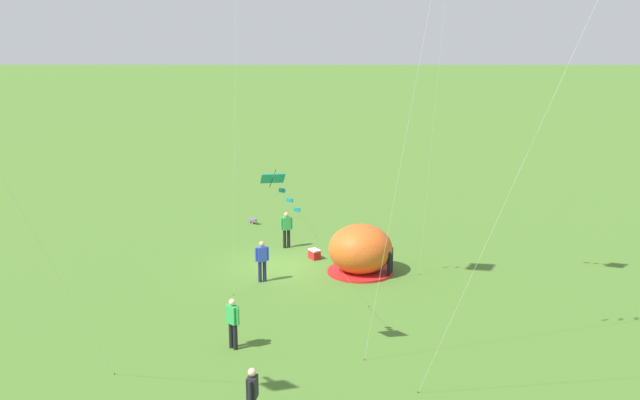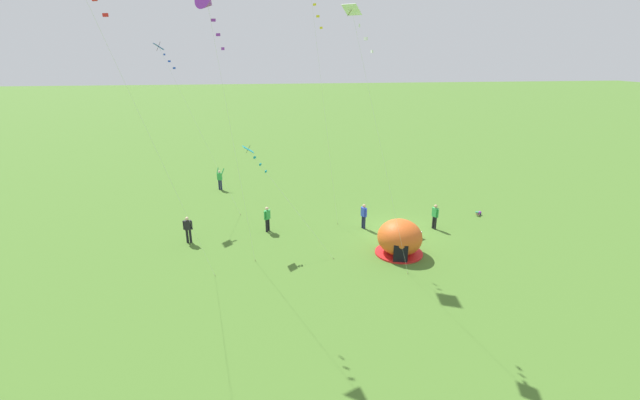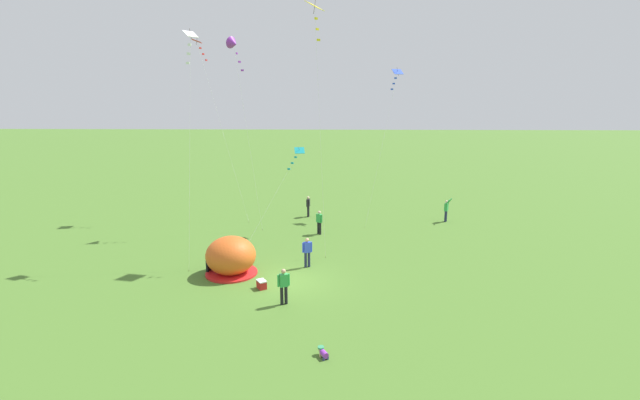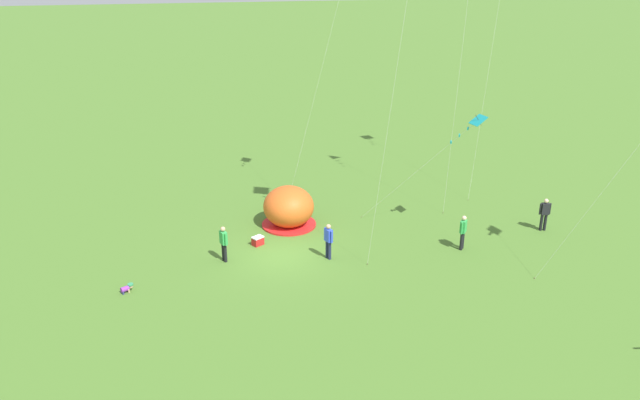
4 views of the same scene
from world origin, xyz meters
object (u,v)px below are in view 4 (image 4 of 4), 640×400
object	(u,v)px
person_watching_sky	(463,231)
kite_teal	(471,126)
toddler_crawling	(127,288)
cooler_box	(258,241)
person_far_back	(328,239)
popup_tent	(289,207)
person_center_field	(224,242)
person_with_toddler	(545,213)

from	to	relation	value
person_watching_sky	kite_teal	bearing A→B (deg)	156.42
toddler_crawling	person_watching_sky	xyz separation A→B (m)	(-0.78, 15.33, 0.79)
person_watching_sky	kite_teal	size ratio (longest dim) A/B	0.28
cooler_box	person_far_back	size ratio (longest dim) A/B	0.37
toddler_crawling	person_far_back	bearing A→B (deg)	97.61
toddler_crawling	person_watching_sky	bearing A→B (deg)	92.91
popup_tent	person_watching_sky	bearing A→B (deg)	59.40
popup_tent	person_center_field	world-z (taller)	popup_tent
person_far_back	person_center_field	bearing A→B (deg)	-99.11
kite_teal	person_far_back	bearing A→B (deg)	-80.39
popup_tent	person_with_toddler	world-z (taller)	popup_tent
cooler_box	person_with_toddler	bearing A→B (deg)	84.49
popup_tent	kite_teal	xyz separation A→B (m)	(2.87, 8.29, 4.57)
cooler_box	person_with_toddler	size ratio (longest dim) A/B	0.37
toddler_crawling	kite_teal	size ratio (longest dim) A/B	0.09
popup_tent	person_watching_sky	size ratio (longest dim) A/B	1.63
person_center_field	kite_teal	xyz separation A→B (m)	(-0.45, 11.84, 4.60)
cooler_box	kite_teal	world-z (taller)	kite_teal
popup_tent	toddler_crawling	size ratio (longest dim) A/B	5.19
popup_tent	person_with_toddler	distance (m)	12.94
toddler_crawling	person_far_back	xyz separation A→B (m)	(-1.19, 8.90, 0.79)
person_with_toddler	person_watching_sky	distance (m)	5.04
cooler_box	person_watching_sky	distance (m)	9.80
popup_tent	person_far_back	distance (m)	4.24
person_far_back	popup_tent	bearing A→B (deg)	-164.17
kite_teal	person_with_toddler	bearing A→B (deg)	83.19
person_with_toddler	person_watching_sky	bearing A→B (deg)	-77.22
person_with_toddler	cooler_box	bearing A→B (deg)	-95.51
cooler_box	toddler_crawling	size ratio (longest dim) A/B	1.19
toddler_crawling	person_watching_sky	distance (m)	15.37
cooler_box	person_watching_sky	bearing A→B (deg)	75.17
toddler_crawling	kite_teal	distance (m)	17.08
person_watching_sky	toddler_crawling	bearing A→B (deg)	-87.09
popup_tent	person_far_back	bearing A→B (deg)	15.83
toddler_crawling	person_with_toddler	bearing A→B (deg)	95.34
cooler_box	person_watching_sky	world-z (taller)	person_watching_sky
person_center_field	person_watching_sky	world-z (taller)	same
toddler_crawling	person_far_back	world-z (taller)	person_far_back
popup_tent	person_watching_sky	xyz separation A→B (m)	(4.48, 7.58, -0.03)
cooler_box	person_center_field	bearing A→B (deg)	-51.68
person_far_back	kite_teal	size ratio (longest dim) A/B	0.28
person_center_field	toddler_crawling	bearing A→B (deg)	-65.14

